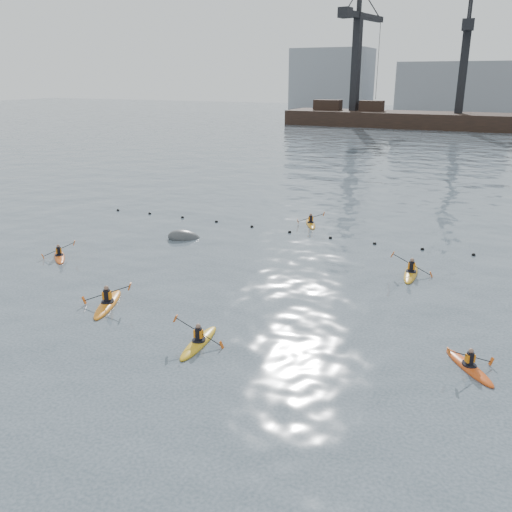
# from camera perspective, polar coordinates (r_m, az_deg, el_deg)

# --- Properties ---
(ground) EXTENTS (400.00, 400.00, 0.00)m
(ground) POSITION_cam_1_polar(r_m,az_deg,el_deg) (19.12, -17.07, -15.30)
(ground) COLOR #313E48
(ground) RESTS_ON ground
(float_line) EXTENTS (33.24, 0.73, 0.24)m
(float_line) POSITION_cam_1_polar(r_m,az_deg,el_deg) (37.38, 5.76, 2.28)
(float_line) COLOR black
(float_line) RESTS_ON ground
(barge_pier) EXTENTS (72.00, 19.30, 29.50)m
(barge_pier) POSITION_cam_1_polar(r_m,az_deg,el_deg) (122.22, 20.33, 13.34)
(barge_pier) COLOR black
(barge_pier) RESTS_ON ground
(skyline) EXTENTS (141.00, 28.00, 22.00)m
(skyline) POSITION_cam_1_polar(r_m,az_deg,el_deg) (161.91, 23.05, 16.64)
(skyline) COLOR gray
(skyline) RESTS_ON ground
(kayaker_0) EXTENTS (2.31, 3.54, 1.30)m
(kayaker_0) POSITION_cam_1_polar(r_m,az_deg,el_deg) (26.76, -15.35, -4.81)
(kayaker_0) COLOR orange
(kayaker_0) RESTS_ON ground
(kayaker_1) EXTENTS (2.22, 3.23, 1.26)m
(kayaker_1) POSITION_cam_1_polar(r_m,az_deg,el_deg) (22.40, -6.04, -8.96)
(kayaker_1) COLOR gold
(kayaker_1) RESTS_ON ground
(kayaker_2) EXTENTS (2.50, 2.40, 1.07)m
(kayaker_2) POSITION_cam_1_polar(r_m,az_deg,el_deg) (34.60, -19.99, 0.00)
(kayaker_2) COLOR #D04F13
(kayaker_2) RESTS_ON ground
(kayaker_3) EXTENTS (2.34, 3.39, 1.32)m
(kayaker_3) POSITION_cam_1_polar(r_m,az_deg,el_deg) (30.94, 16.00, -1.69)
(kayaker_3) COLOR #C98C17
(kayaker_3) RESTS_ON ground
(kayaker_4) EXTENTS (2.27, 2.65, 1.09)m
(kayaker_4) POSITION_cam_1_polar(r_m,az_deg,el_deg) (22.06, 21.51, -10.74)
(kayaker_4) COLOR #CC4613
(kayaker_4) RESTS_ON ground
(kayaker_5) EXTENTS (1.87, 2.92, 1.05)m
(kayaker_5) POSITION_cam_1_polar(r_m,az_deg,el_deg) (40.02, 5.77, 3.45)
(kayaker_5) COLOR orange
(kayaker_5) RESTS_ON ground
(mooring_buoy) EXTENTS (2.71, 2.47, 1.54)m
(mooring_buoy) POSITION_cam_1_polar(r_m,az_deg,el_deg) (36.71, -7.56, 1.86)
(mooring_buoy) COLOR #3D4042
(mooring_buoy) RESTS_ON ground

